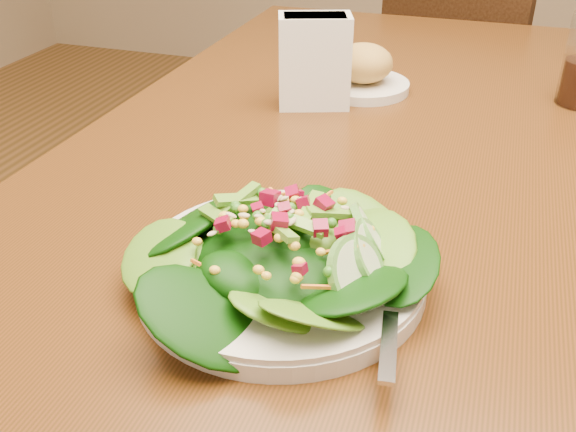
# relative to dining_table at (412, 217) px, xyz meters

# --- Properties ---
(dining_table) EXTENTS (0.90, 1.40, 0.75)m
(dining_table) POSITION_rel_dining_table_xyz_m (0.00, 0.00, 0.00)
(dining_table) COLOR #4F270F
(dining_table) RESTS_ON ground_plane
(chair_far) EXTENTS (0.51, 0.51, 0.85)m
(chair_far) POSITION_rel_dining_table_xyz_m (-0.00, 0.95, -0.20)
(chair_far) COLOR black
(chair_far) RESTS_ON ground_plane
(salad_plate) EXTENTS (0.27, 0.26, 0.08)m
(salad_plate) POSITION_rel_dining_table_xyz_m (-0.07, -0.32, 0.13)
(salad_plate) COLOR silver
(salad_plate) RESTS_ON dining_table
(bread_plate) EXTENTS (0.15, 0.15, 0.07)m
(bread_plate) POSITION_rel_dining_table_xyz_m (-0.12, 0.19, 0.13)
(bread_plate) COLOR silver
(bread_plate) RESTS_ON dining_table
(napkin_holder) EXTENTS (0.12, 0.09, 0.13)m
(napkin_holder) POSITION_rel_dining_table_xyz_m (-0.17, 0.11, 0.17)
(napkin_holder) COLOR white
(napkin_holder) RESTS_ON dining_table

